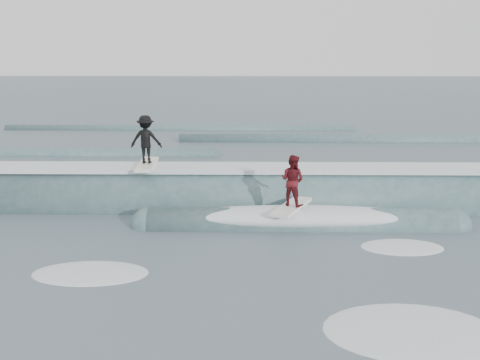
{
  "coord_description": "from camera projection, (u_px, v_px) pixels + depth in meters",
  "views": [
    {
      "loc": [
        0.21,
        -11.33,
        5.24
      ],
      "look_at": [
        0.0,
        4.91,
        1.1
      ],
      "focal_mm": 40.0,
      "sensor_mm": 36.0,
      "label": 1
    }
  ],
  "objects": [
    {
      "name": "surfer_red",
      "position": [
        292.0,
        184.0,
        15.53
      ],
      "size": [
        1.37,
        2.04,
        1.6
      ],
      "color": "white",
      "rests_on": "ground"
    },
    {
      "name": "surfer_black",
      "position": [
        146.0,
        142.0,
        17.51
      ],
      "size": [
        1.03,
        2.02,
        1.68
      ],
      "color": "white",
      "rests_on": "ground"
    },
    {
      "name": "ground",
      "position": [
        237.0,
        279.0,
        12.27
      ],
      "size": [
        160.0,
        160.0,
        0.0
      ],
      "primitive_type": "plane",
      "color": "#374A50",
      "rests_on": "ground"
    },
    {
      "name": "whitewater",
      "position": [
        192.0,
        285.0,
        11.97
      ],
      "size": [
        15.18,
        6.02,
        0.1
      ],
      "color": "white",
      "rests_on": "ground"
    },
    {
      "name": "breaking_wave",
      "position": [
        247.0,
        206.0,
        17.74
      ],
      "size": [
        24.03,
        4.03,
        2.51
      ],
      "color": "#36565B",
      "rests_on": "ground"
    },
    {
      "name": "far_swells",
      "position": [
        211.0,
        142.0,
        29.4
      ],
      "size": [
        41.56,
        8.65,
        0.8
      ],
      "color": "#36565B",
      "rests_on": "ground"
    }
  ]
}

